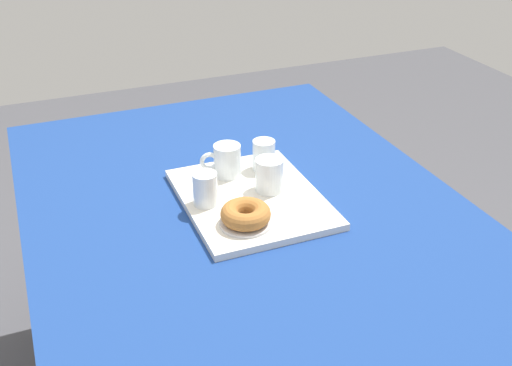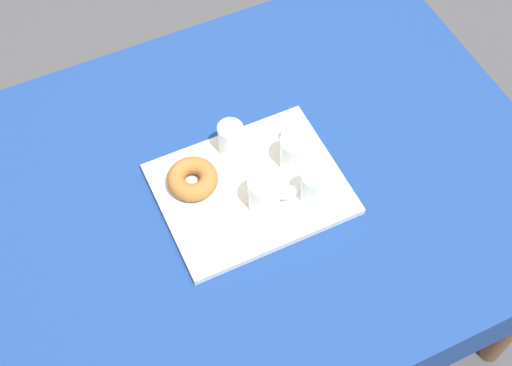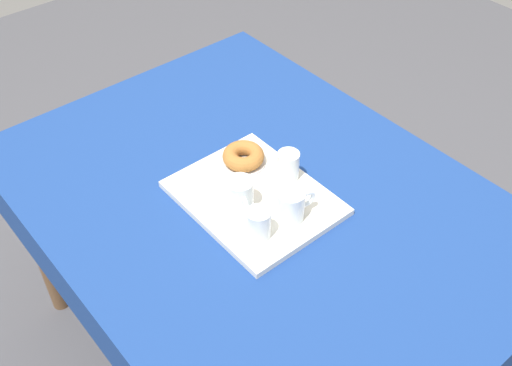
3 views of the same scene
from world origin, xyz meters
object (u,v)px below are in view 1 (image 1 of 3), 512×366
Objects in this scene: dining_table at (246,235)px; tea_mug_right at (227,161)px; water_glass_near at (264,156)px; donut_plate_left at (246,223)px; water_glass_far at (205,190)px; tea_mug_left at (269,176)px; sugar_donut_left at (246,214)px; serving_tray at (251,198)px.

tea_mug_right is at bearing -179.38° from dining_table.
water_glass_near reaches higher than donut_plate_left.
tea_mug_right is 1.30× the size of water_glass_far.
sugar_donut_left is at bearing -41.70° from tea_mug_left.
tea_mug_right is (-0.13, -0.00, 0.15)m from dining_table.
dining_table is at bearing 159.55° from donut_plate_left.
serving_tray is 0.15m from water_glass_near.
serving_tray is 0.08m from tea_mug_left.
tea_mug_left is 0.90× the size of sugar_donut_left.
dining_table is 13.18× the size of tea_mug_right.
sugar_donut_left reaches higher than dining_table.
serving_tray is 5.00× the size of water_glass_far.
dining_table is 0.11m from serving_tray.
serving_tray is 3.56× the size of sugar_donut_left.
water_glass_far is (0.12, -0.20, 0.00)m from water_glass_near.
sugar_donut_left reaches higher than serving_tray.
tea_mug_right is at bearing 140.56° from water_glass_far.
sugar_donut_left is at bearing 0.00° from donut_plate_left.
dining_table is 13.61× the size of tea_mug_left.
water_glass_far is 0.14m from donut_plate_left.
sugar_donut_left is at bearing -20.45° from dining_table.
tea_mug_left is 0.17m from water_glass_far.
donut_plate_left is at bearing 25.44° from water_glass_far.
water_glass_far is (-0.01, -0.10, 0.15)m from dining_table.
tea_mug_left and tea_mug_right have the same top height.
water_glass_near and water_glass_far have the same top height.
dining_table is 0.18m from sugar_donut_left.
donut_plate_left is at bearing -31.32° from water_glass_near.
tea_mug_right is at bearing -170.88° from serving_tray.
donut_plate_left is at bearing -41.70° from tea_mug_left.
water_glass_far is at bearing -154.56° from sugar_donut_left.
donut_plate_left is (0.12, 0.06, -0.04)m from water_glass_far.
water_glass_far reaches higher than sugar_donut_left.
serving_tray is at bearing 88.23° from water_glass_far.
donut_plate_left reaches higher than dining_table.
tea_mug_right is (-0.11, -0.07, 0.00)m from tea_mug_left.
sugar_donut_left is at bearing 25.44° from water_glass_far.
water_glass_far is 0.71× the size of sugar_donut_left.
serving_tray is at bearing 9.12° from tea_mug_right.
water_glass_near is 1.00× the size of water_glass_far.
sugar_donut_left is (0.12, -0.06, 0.04)m from serving_tray.
dining_table is 3.44× the size of serving_tray.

